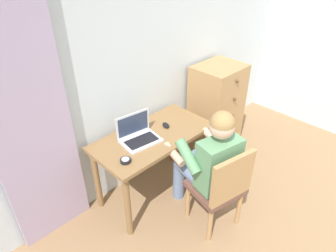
# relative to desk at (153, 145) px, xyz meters

# --- Properties ---
(wall_back) EXTENTS (4.80, 0.05, 2.50)m
(wall_back) POSITION_rel_desk_xyz_m (0.30, 0.36, 0.65)
(wall_back) COLOR silver
(wall_back) RESTS_ON ground_plane
(curtain_panel) EXTENTS (0.62, 0.03, 2.18)m
(curtain_panel) POSITION_rel_desk_xyz_m (-0.93, 0.29, 0.49)
(curtain_panel) COLOR #B29EBC
(curtain_panel) RESTS_ON ground_plane
(desk) EXTENTS (1.15, 0.58, 0.72)m
(desk) POSITION_rel_desk_xyz_m (0.00, 0.00, 0.00)
(desk) COLOR olive
(desk) RESTS_ON ground_plane
(dresser) EXTENTS (0.55, 0.49, 1.08)m
(dresser) POSITION_rel_desk_xyz_m (1.08, 0.07, -0.06)
(dresser) COLOR tan
(dresser) RESTS_ON ground_plane
(chair) EXTENTS (0.49, 0.48, 0.86)m
(chair) POSITION_rel_desk_xyz_m (0.12, -0.73, -0.12)
(chair) COLOR brown
(chair) RESTS_ON ground_plane
(person_seated) EXTENTS (0.61, 0.64, 1.18)m
(person_seated) POSITION_rel_desk_xyz_m (0.15, -0.55, 0.06)
(person_seated) COLOR #6B84AD
(person_seated) RESTS_ON ground_plane
(laptop) EXTENTS (0.37, 0.29, 0.24)m
(laptop) POSITION_rel_desk_xyz_m (-0.14, 0.04, 0.16)
(laptop) COLOR silver
(laptop) RESTS_ON desk
(computer_mouse) EXTENTS (0.09, 0.12, 0.03)m
(computer_mouse) POSITION_rel_desk_xyz_m (0.19, 0.02, 0.13)
(computer_mouse) COLOR black
(computer_mouse) RESTS_ON desk
(desk_clock) EXTENTS (0.09, 0.09, 0.03)m
(desk_clock) POSITION_rel_desk_xyz_m (-0.42, -0.13, 0.13)
(desk_clock) COLOR black
(desk_clock) RESTS_ON desk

